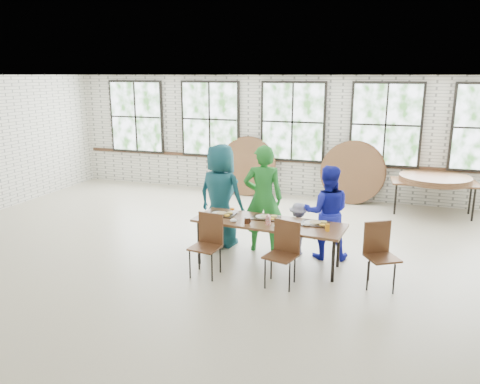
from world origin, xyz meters
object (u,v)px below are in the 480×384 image
at_px(chair_near_right, 284,248).
at_px(storage_table, 434,184).
at_px(chair_near_left, 208,239).
at_px(dining_table, 268,225).

distance_m(chair_near_right, storage_table, 5.05).
bearing_deg(chair_near_right, chair_near_left, -164.02).
xyz_separation_m(dining_table, chair_near_left, (-0.79, -0.59, -0.13)).
xyz_separation_m(chair_near_left, chair_near_right, (1.19, 0.02, 0.00)).
bearing_deg(chair_near_left, storage_table, 59.62).
bearing_deg(dining_table, storage_table, 60.50).
height_order(chair_near_left, chair_near_right, same).
height_order(chair_near_left, storage_table, chair_near_left).
xyz_separation_m(chair_near_right, storage_table, (2.28, 4.51, 0.13)).
relative_size(dining_table, chair_near_left, 2.59).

